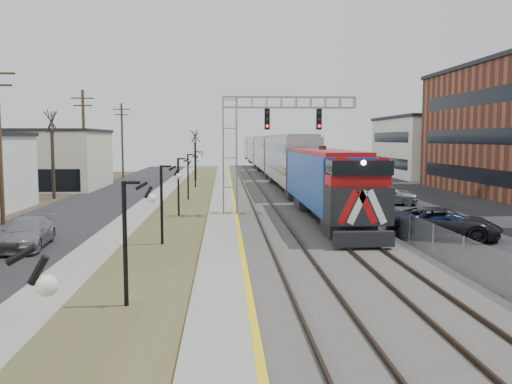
{
  "coord_description": "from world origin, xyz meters",
  "views": [
    {
      "loc": [
        -0.92,
        -8.82,
        5.29
      ],
      "look_at": [
        0.71,
        18.49,
        2.6
      ],
      "focal_mm": 38.0,
      "sensor_mm": 36.0,
      "label": 1
    }
  ],
  "objects": [
    {
      "name": "street_west",
      "position": [
        -11.5,
        35.0,
        0.02
      ],
      "size": [
        7.0,
        120.0,
        0.04
      ],
      "primitive_type": "cube",
      "color": "black",
      "rests_on": "ground"
    },
    {
      "name": "sidewalk",
      "position": [
        -7.0,
        35.0,
        0.04
      ],
      "size": [
        2.0,
        120.0,
        0.08
      ],
      "primitive_type": "cube",
      "color": "gray",
      "rests_on": "ground"
    },
    {
      "name": "grass_median",
      "position": [
        -4.0,
        35.0,
        0.03
      ],
      "size": [
        4.0,
        120.0,
        0.06
      ],
      "primitive_type": "cube",
      "color": "#464826",
      "rests_on": "ground"
    },
    {
      "name": "platform",
      "position": [
        -1.0,
        35.0,
        0.12
      ],
      "size": [
        2.0,
        120.0,
        0.24
      ],
      "primitive_type": "cube",
      "color": "gray",
      "rests_on": "ground"
    },
    {
      "name": "ballast_bed",
      "position": [
        4.0,
        35.0,
        0.1
      ],
      "size": [
        8.0,
        120.0,
        0.2
      ],
      "primitive_type": "cube",
      "color": "#595651",
      "rests_on": "ground"
    },
    {
      "name": "parking_lot",
      "position": [
        16.0,
        35.0,
        0.02
      ],
      "size": [
        16.0,
        120.0,
        0.04
      ],
      "primitive_type": "cube",
      "color": "black",
      "rests_on": "ground"
    },
    {
      "name": "platform_edge",
      "position": [
        -0.12,
        35.0,
        0.24
      ],
      "size": [
        0.24,
        120.0,
        0.01
      ],
      "primitive_type": "cube",
      "color": "gold",
      "rests_on": "platform"
    },
    {
      "name": "track_near",
      "position": [
        2.0,
        35.0,
        0.28
      ],
      "size": [
        1.58,
        120.0,
        0.15
      ],
      "color": "#2D2119",
      "rests_on": "ballast_bed"
    },
    {
      "name": "track_far",
      "position": [
        5.5,
        35.0,
        0.28
      ],
      "size": [
        1.58,
        120.0,
        0.15
      ],
      "color": "#2D2119",
      "rests_on": "ballast_bed"
    },
    {
      "name": "train",
      "position": [
        5.5,
        71.32,
        2.94
      ],
      "size": [
        3.0,
        108.65,
        5.33
      ],
      "color": "#123D96",
      "rests_on": "ground"
    },
    {
      "name": "signal_gantry",
      "position": [
        1.22,
        27.99,
        5.59
      ],
      "size": [
        9.0,
        1.07,
        8.15
      ],
      "color": "gray",
      "rests_on": "ground"
    },
    {
      "name": "lampposts",
      "position": [
        -4.0,
        18.29,
        2.0
      ],
      "size": [
        0.14,
        62.14,
        4.0
      ],
      "color": "black",
      "rests_on": "ground"
    },
    {
      "name": "utility_poles",
      "position": [
        -14.5,
        25.0,
        5.0
      ],
      "size": [
        0.28,
        80.28,
        10.0
      ],
      "color": "#4C3823",
      "rests_on": "ground"
    },
    {
      "name": "fence",
      "position": [
        8.2,
        35.0,
        0.8
      ],
      "size": [
        0.04,
        120.0,
        1.6
      ],
      "primitive_type": "cube",
      "color": "gray",
      "rests_on": "ground"
    },
    {
      "name": "bare_trees",
      "position": [
        -12.66,
        38.91,
        2.7
      ],
      "size": [
        12.3,
        42.3,
        5.95
      ],
      "color": "#382D23",
      "rests_on": "ground"
    },
    {
      "name": "car_lot_c",
      "position": [
        10.65,
        18.86,
        0.81
      ],
      "size": [
        6.45,
        4.87,
        1.63
      ],
      "primitive_type": "imported",
      "rotation": [
        0.0,
        0.0,
        1.15
      ],
      "color": "black",
      "rests_on": "ground"
    },
    {
      "name": "car_lot_d",
      "position": [
        11.17,
        18.8,
        0.67
      ],
      "size": [
        4.77,
        2.24,
        1.35
      ],
      "primitive_type": "imported",
      "rotation": [
        0.0,
        0.0,
        1.49
      ],
      "color": "navy",
      "rests_on": "ground"
    },
    {
      "name": "car_lot_e",
      "position": [
        12.11,
        33.48,
        0.83
      ],
      "size": [
        5.2,
        3.2,
        1.65
      ],
      "primitive_type": "imported",
      "rotation": [
        0.0,
        0.0,
        1.29
      ],
      "color": "gray",
      "rests_on": "ground"
    },
    {
      "name": "car_lot_f",
      "position": [
        12.21,
        34.32,
        0.76
      ],
      "size": [
        4.76,
        2.09,
        1.52
      ],
      "primitive_type": "imported",
      "rotation": [
        0.0,
        0.0,
        1.46
      ],
      "color": "#0C3D15",
      "rests_on": "ground"
    },
    {
      "name": "car_street_b",
      "position": [
        -10.46,
        17.64,
        0.71
      ],
      "size": [
        2.46,
        5.08,
        1.43
      ],
      "primitive_type": "imported",
      "rotation": [
        0.0,
        0.0,
        0.1
      ],
      "color": "slate",
      "rests_on": "ground"
    }
  ]
}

